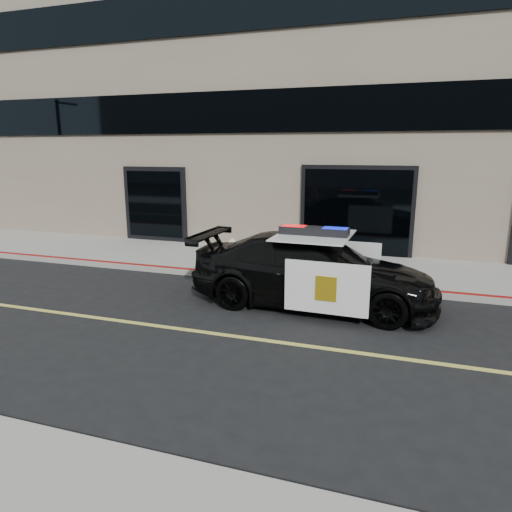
% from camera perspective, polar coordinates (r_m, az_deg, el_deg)
% --- Properties ---
extents(ground, '(120.00, 120.00, 0.00)m').
position_cam_1_polar(ground, '(8.00, 13.60, -11.84)').
color(ground, black).
rests_on(ground, ground).
extents(sidewalk_n, '(60.00, 3.50, 0.15)m').
position_cam_1_polar(sidewalk_n, '(12.93, 15.68, -1.92)').
color(sidewalk_n, gray).
rests_on(sidewalk_n, ground).
extents(building_n, '(60.00, 7.00, 12.00)m').
position_cam_1_polar(building_n, '(17.96, 17.88, 21.12)').
color(building_n, '#756856').
rests_on(building_n, ground).
extents(police_car, '(2.58, 5.41, 1.73)m').
position_cam_1_polar(police_car, '(9.97, 7.15, -1.78)').
color(police_car, black).
rests_on(police_car, ground).
extents(fire_hydrant, '(0.38, 0.53, 0.84)m').
position_cam_1_polar(fire_hydrant, '(12.48, -2.98, 0.23)').
color(fire_hydrant, beige).
rests_on(fire_hydrant, sidewalk_n).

